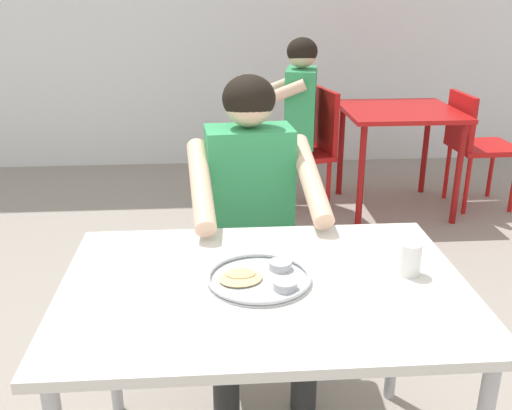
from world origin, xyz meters
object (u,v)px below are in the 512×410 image
object	(u,v)px
chair_foreground	(246,241)
chair_red_left	(309,144)
diner_foreground	(253,207)
table_background_red	(399,123)
chair_red_right	(474,141)
table_foreground	(264,304)
thali_tray	(260,277)
patron_background	(287,111)
drinking_cup	(409,258)

from	to	relation	value
chair_foreground	chair_red_left	bearing A→B (deg)	71.51
diner_foreground	chair_red_left	world-z (taller)	diner_foreground
diner_foreground	table_background_red	bearing A→B (deg)	57.36
chair_red_right	table_foreground	bearing A→B (deg)	-125.50
chair_red_left	chair_red_right	world-z (taller)	chair_red_left
chair_red_left	chair_red_right	distance (m)	1.19
table_foreground	thali_tray	xyz separation A→B (m)	(-0.01, 0.01, 0.08)
table_foreground	chair_foreground	xyz separation A→B (m)	(-0.01, 0.83, -0.17)
chair_red_right	patron_background	size ratio (longest dim) A/B	0.68
table_foreground	table_background_red	world-z (taller)	table_background_red
table_foreground	thali_tray	world-z (taller)	thali_tray
table_background_red	chair_red_left	distance (m)	0.64
drinking_cup	chair_red_left	distance (m)	2.43
drinking_cup	chair_red_right	size ratio (longest dim) A/B	0.12
diner_foreground	patron_background	size ratio (longest dim) A/B	1.01
chair_foreground	chair_red_right	xyz separation A→B (m)	(1.73, 1.59, 0.01)
chair_foreground	patron_background	distance (m)	1.66
patron_background	chair_red_left	bearing A→B (deg)	4.26
chair_foreground	table_background_red	bearing A→B (deg)	53.61
thali_tray	drinking_cup	bearing A→B (deg)	1.81
drinking_cup	patron_background	world-z (taller)	patron_background
chair_foreground	table_foreground	bearing A→B (deg)	-89.47
chair_red_right	patron_background	bearing A→B (deg)	179.59
drinking_cup	table_background_red	size ratio (longest dim) A/B	0.13
chair_red_left	patron_background	size ratio (longest dim) A/B	0.71
chair_red_right	diner_foreground	bearing A→B (deg)	-133.58
chair_foreground	chair_red_left	xyz separation A→B (m)	(0.54, 1.61, 0.01)
chair_foreground	chair_red_right	size ratio (longest dim) A/B	0.98
drinking_cup	chair_foreground	bearing A→B (deg)	119.13
thali_tray	table_background_red	world-z (taller)	thali_tray
table_background_red	chair_red_right	xyz separation A→B (m)	(0.57, 0.01, -0.14)
chair_foreground	thali_tray	bearing A→B (deg)	-90.24
drinking_cup	chair_red_left	xyz separation A→B (m)	(0.09, 2.41, -0.29)
drinking_cup	table_background_red	bearing A→B (deg)	73.22
table_foreground	chair_red_left	distance (m)	2.50
patron_background	table_foreground	bearing A→B (deg)	-98.63
table_foreground	diner_foreground	distance (m)	0.62
thali_tray	patron_background	distance (m)	2.44
drinking_cup	table_background_red	world-z (taller)	drinking_cup
table_background_red	thali_tray	bearing A→B (deg)	-115.99
diner_foreground	chair_foreground	bearing A→B (deg)	93.78
table_foreground	chair_red_left	bearing A→B (deg)	77.73
drinking_cup	patron_background	xyz separation A→B (m)	(-0.07, 2.40, -0.06)
thali_tray	chair_red_right	xyz separation A→B (m)	(1.73, 2.40, -0.25)
drinking_cup	chair_red_left	size ratio (longest dim) A/B	0.12
table_foreground	thali_tray	size ratio (longest dim) A/B	3.85
table_background_red	chair_red_left	xyz separation A→B (m)	(-0.63, 0.03, -0.14)
thali_tray	table_background_red	xyz separation A→B (m)	(1.17, 2.40, -0.11)
table_foreground	chair_red_right	xyz separation A→B (m)	(1.72, 2.42, -0.16)
table_foreground	chair_red_left	xyz separation A→B (m)	(0.53, 2.44, -0.17)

